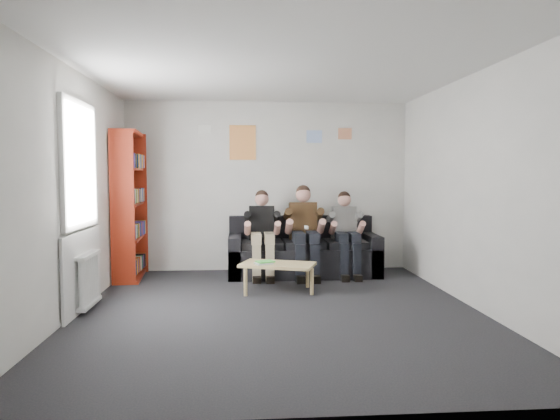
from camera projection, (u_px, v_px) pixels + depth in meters
name	position (u px, v px, depth m)	size (l,w,h in m)	color
room_shell	(279.00, 191.00, 5.54)	(5.00, 5.00, 5.00)	black
sofa	(303.00, 254.00, 7.71)	(2.28, 0.93, 0.88)	black
bookshelf	(130.00, 205.00, 7.35)	(0.33, 0.98, 2.17)	maroon
coffee_table	(278.00, 267.00, 6.55)	(0.94, 0.52, 0.38)	#D2B979
game_cases	(264.00, 262.00, 6.50)	(0.24, 0.19, 0.03)	silver
person_left	(262.00, 234.00, 7.44)	(0.38, 0.82, 1.31)	black
person_middle	(305.00, 231.00, 7.48)	(0.42, 0.90, 1.38)	#432F16
person_right	(346.00, 233.00, 7.54)	(0.37, 0.80, 1.28)	silver
radiator	(89.00, 279.00, 5.65)	(0.10, 0.64, 0.60)	white
window	(81.00, 220.00, 5.60)	(0.05, 1.30, 2.36)	white
poster_large	(243.00, 143.00, 7.94)	(0.42, 0.01, 0.55)	#E2C250
poster_blue	(314.00, 137.00, 8.02)	(0.25, 0.01, 0.20)	#468AEE
poster_pink	(345.00, 134.00, 8.05)	(0.22, 0.01, 0.18)	#C83E73
poster_sign	(205.00, 130.00, 7.88)	(0.20, 0.01, 0.14)	white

